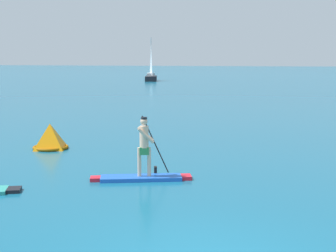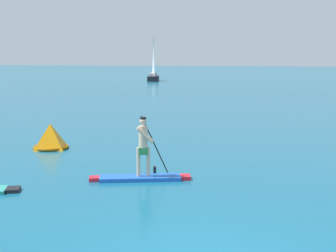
% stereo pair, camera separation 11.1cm
% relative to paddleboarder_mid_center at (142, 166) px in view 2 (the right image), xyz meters
% --- Properties ---
extents(paddleboarder_mid_center, '(2.90, 1.42, 1.87)m').
position_rel_paddleboarder_mid_center_xyz_m(paddleboarder_mid_center, '(0.00, 0.00, 0.00)').
color(paddleboarder_mid_center, blue).
rests_on(paddleboarder_mid_center, ground).
extents(race_marker_buoy, '(1.55, 1.55, 1.00)m').
position_rel_paddleboarder_mid_center_xyz_m(race_marker_buoy, '(-5.03, 3.70, 0.02)').
color(race_marker_buoy, orange).
rests_on(race_marker_buoy, ground).
extents(sailboat_left_horizon, '(3.17, 5.97, 6.79)m').
position_rel_paddleboarder_mid_center_xyz_m(sailboat_left_horizon, '(-18.65, 60.39, 0.40)').
color(sailboat_left_horizon, black).
rests_on(sailboat_left_horizon, ground).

